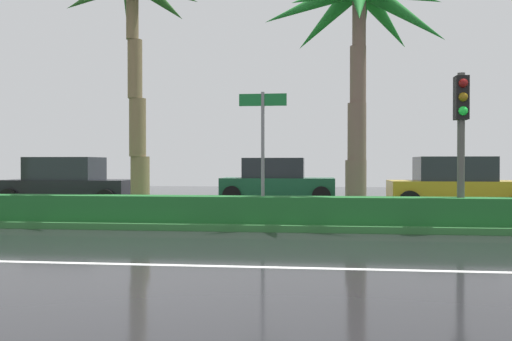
# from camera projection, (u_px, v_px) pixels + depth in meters

# --- Properties ---
(ground_plane) EXTENTS (90.00, 42.00, 0.10)m
(ground_plane) POSITION_uv_depth(u_px,v_px,m) (246.00, 220.00, 14.97)
(ground_plane) COLOR black
(near_lane_divider_stripe) EXTENTS (81.00, 0.14, 0.01)m
(near_lane_divider_stripe) POSITION_uv_depth(u_px,v_px,m) (182.00, 265.00, 8.01)
(near_lane_divider_stripe) COLOR white
(near_lane_divider_stripe) RESTS_ON ground_plane
(median_strip) EXTENTS (85.50, 4.00, 0.15)m
(median_strip) POSITION_uv_depth(u_px,v_px,m) (241.00, 219.00, 13.97)
(median_strip) COLOR #2D6B33
(median_strip) RESTS_ON ground_plane
(median_hedge) EXTENTS (76.50, 0.70, 0.60)m
(median_hedge) POSITION_uv_depth(u_px,v_px,m) (232.00, 209.00, 12.58)
(median_hedge) COLOR #1E6028
(median_hedge) RESTS_ON median_strip
(palm_tree_centre_left) EXTENTS (3.87, 3.57, 6.71)m
(palm_tree_centre_left) POSITION_uv_depth(u_px,v_px,m) (134.00, 16.00, 14.37)
(palm_tree_centre_left) COLOR #776343
(palm_tree_centre_left) RESTS_ON median_strip
(palm_tree_centre) EXTENTS (4.80, 4.81, 6.31)m
(palm_tree_centre) POSITION_uv_depth(u_px,v_px,m) (358.00, 21.00, 13.77)
(palm_tree_centre) COLOR brown
(palm_tree_centre) RESTS_ON median_strip
(traffic_signal_median_right) EXTENTS (0.28, 0.43, 3.35)m
(traffic_signal_median_right) POSITION_uv_depth(u_px,v_px,m) (461.00, 120.00, 12.01)
(traffic_signal_median_right) COLOR #4C4C47
(traffic_signal_median_right) RESTS_ON median_strip
(street_name_sign) EXTENTS (1.10, 0.08, 3.00)m
(street_name_sign) POSITION_uv_depth(u_px,v_px,m) (263.00, 138.00, 12.59)
(street_name_sign) COLOR slate
(street_name_sign) RESTS_ON median_strip
(car_in_traffic_leading) EXTENTS (4.30, 2.02, 1.72)m
(car_in_traffic_leading) POSITION_uv_depth(u_px,v_px,m) (68.00, 184.00, 18.55)
(car_in_traffic_leading) COLOR black
(car_in_traffic_leading) RESTS_ON ground_plane
(car_in_traffic_second) EXTENTS (4.30, 2.02, 1.72)m
(car_in_traffic_second) POSITION_uv_depth(u_px,v_px,m) (277.00, 181.00, 20.94)
(car_in_traffic_second) COLOR #195133
(car_in_traffic_second) RESTS_ON ground_plane
(car_in_traffic_third) EXTENTS (4.30, 2.02, 1.72)m
(car_in_traffic_third) POSITION_uv_depth(u_px,v_px,m) (457.00, 185.00, 17.31)
(car_in_traffic_third) COLOR #B28C1E
(car_in_traffic_third) RESTS_ON ground_plane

